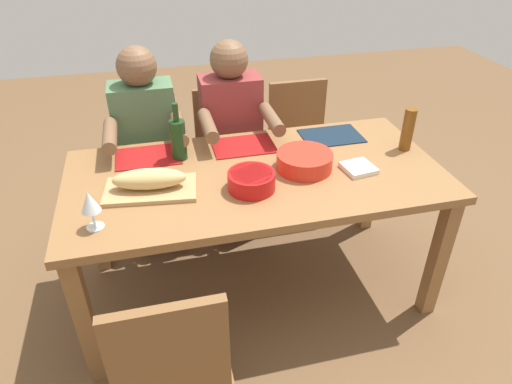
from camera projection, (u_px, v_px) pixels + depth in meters
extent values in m
plane|color=brown|center=(256.00, 286.00, 2.57)|extent=(8.00, 8.00, 0.00)
cube|color=olive|center=(256.00, 176.00, 2.17)|extent=(1.77, 0.87, 0.04)
cube|color=olive|center=(85.00, 321.00, 1.91)|extent=(0.07, 0.07, 0.70)
cube|color=olive|center=(438.00, 258.00, 2.24)|extent=(0.07, 0.07, 0.70)
cube|color=olive|center=(94.00, 218.00, 2.52)|extent=(0.07, 0.07, 0.70)
cube|color=olive|center=(371.00, 180.00, 2.84)|extent=(0.07, 0.07, 0.70)
cube|color=brown|center=(304.00, 152.00, 2.97)|extent=(0.40, 0.40, 0.03)
cube|color=brown|center=(297.00, 110.00, 3.00)|extent=(0.38, 0.04, 0.40)
cube|color=brown|center=(335.00, 191.00, 2.99)|extent=(0.04, 0.04, 0.42)
cube|color=brown|center=(286.00, 198.00, 2.92)|extent=(0.04, 0.04, 0.42)
cube|color=brown|center=(317.00, 166.00, 3.27)|extent=(0.04, 0.04, 0.42)
cube|color=brown|center=(271.00, 172.00, 3.20)|extent=(0.04, 0.04, 0.42)
cube|color=brown|center=(231.00, 160.00, 2.88)|extent=(0.40, 0.40, 0.03)
cube|color=brown|center=(224.00, 118.00, 2.91)|extent=(0.38, 0.04, 0.40)
cube|color=brown|center=(263.00, 201.00, 2.90)|extent=(0.04, 0.04, 0.42)
cube|color=brown|center=(210.00, 209.00, 2.83)|extent=(0.04, 0.04, 0.42)
cube|color=brown|center=(251.00, 174.00, 3.17)|extent=(0.04, 0.04, 0.42)
cube|color=brown|center=(202.00, 180.00, 3.10)|extent=(0.04, 0.04, 0.42)
cylinder|color=#2D2D38|center=(251.00, 206.00, 2.83)|extent=(0.11, 0.11, 0.45)
cylinder|color=#2D2D38|center=(226.00, 209.00, 2.80)|extent=(0.11, 0.11, 0.45)
cube|color=maroon|center=(231.00, 122.00, 2.67)|extent=(0.34, 0.20, 0.55)
cylinder|color=brown|center=(272.00, 119.00, 2.42)|extent=(0.07, 0.30, 0.07)
cylinder|color=brown|center=(208.00, 125.00, 2.35)|extent=(0.07, 0.30, 0.07)
sphere|color=brown|center=(229.00, 59.00, 2.47)|extent=(0.21, 0.21, 0.21)
cube|color=brown|center=(171.00, 350.00, 1.68)|extent=(0.40, 0.40, 0.03)
cube|color=brown|center=(169.00, 353.00, 1.42)|extent=(0.38, 0.04, 0.40)
cube|color=brown|center=(132.00, 360.00, 1.91)|extent=(0.04, 0.04, 0.42)
cube|color=brown|center=(212.00, 344.00, 1.98)|extent=(0.04, 0.04, 0.42)
cube|color=brown|center=(152.00, 170.00, 2.78)|extent=(0.40, 0.40, 0.03)
cube|color=brown|center=(146.00, 125.00, 2.81)|extent=(0.38, 0.04, 0.40)
cube|color=brown|center=(186.00, 212.00, 2.80)|extent=(0.04, 0.04, 0.42)
cube|color=brown|center=(129.00, 220.00, 2.73)|extent=(0.04, 0.04, 0.42)
cube|color=brown|center=(180.00, 183.00, 3.07)|extent=(0.04, 0.04, 0.42)
cube|color=brown|center=(128.00, 190.00, 3.01)|extent=(0.04, 0.04, 0.42)
cylinder|color=#2D2D38|center=(172.00, 217.00, 2.73)|extent=(0.11, 0.11, 0.45)
cylinder|color=#2D2D38|center=(144.00, 221.00, 2.70)|extent=(0.11, 0.11, 0.45)
cube|color=#4C724C|center=(146.00, 131.00, 2.57)|extent=(0.34, 0.20, 0.55)
cylinder|color=brown|center=(179.00, 128.00, 2.32)|extent=(0.07, 0.30, 0.07)
cylinder|color=brown|center=(110.00, 136.00, 2.25)|extent=(0.07, 0.30, 0.07)
sphere|color=brown|center=(137.00, 66.00, 2.37)|extent=(0.21, 0.21, 0.21)
cylinder|color=red|center=(251.00, 181.00, 2.02)|extent=(0.21, 0.21, 0.08)
cylinder|color=beige|center=(251.00, 176.00, 2.01)|extent=(0.19, 0.19, 0.03)
cylinder|color=red|center=(304.00, 161.00, 2.17)|extent=(0.27, 0.27, 0.08)
cylinder|color=#669E33|center=(305.00, 156.00, 2.16)|extent=(0.23, 0.23, 0.03)
cube|color=tan|center=(151.00, 189.00, 2.02)|extent=(0.42, 0.27, 0.02)
ellipsoid|color=tan|center=(149.00, 179.00, 1.99)|extent=(0.33, 0.15, 0.09)
cylinder|color=#193819|center=(178.00, 140.00, 2.22)|extent=(0.08, 0.08, 0.20)
cylinder|color=#193819|center=(176.00, 112.00, 2.14)|extent=(0.03, 0.03, 0.09)
cylinder|color=brown|center=(408.00, 129.00, 2.30)|extent=(0.06, 0.06, 0.22)
cylinder|color=silver|center=(96.00, 227.00, 1.81)|extent=(0.07, 0.07, 0.01)
cylinder|color=silver|center=(94.00, 219.00, 1.78)|extent=(0.01, 0.01, 0.07)
cone|color=silver|center=(89.00, 202.00, 1.74)|extent=(0.08, 0.08, 0.08)
cube|color=#142333|center=(331.00, 136.00, 2.48)|extent=(0.32, 0.23, 0.01)
cube|color=maroon|center=(244.00, 146.00, 2.38)|extent=(0.32, 0.23, 0.01)
cube|color=maroon|center=(148.00, 157.00, 2.29)|extent=(0.32, 0.23, 0.01)
cube|color=white|center=(359.00, 168.00, 2.17)|extent=(0.16, 0.16, 0.02)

